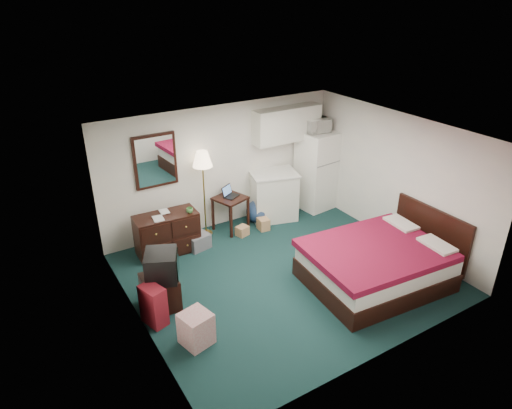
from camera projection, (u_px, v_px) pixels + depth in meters
floor at (284, 274)px, 7.90m from camera, size 5.00×4.50×0.01m
ceiling at (288, 135)px, 6.81m from camera, size 5.00×4.50×0.01m
walls at (286, 210)px, 7.36m from camera, size 5.01×4.51×2.50m
mirror at (155, 161)px, 8.26m from camera, size 0.80×0.06×1.00m
upper_cabinets at (287, 124)px, 9.33m from camera, size 1.50×0.35×0.70m
headboard at (431, 234)px, 8.06m from camera, size 0.06×1.56×1.00m
dresser at (167, 233)px, 8.41m from camera, size 1.16×0.57×0.78m
floor_lamp at (204, 194)px, 8.82m from camera, size 0.45×0.45×1.74m
desk at (231, 213)px, 9.22m from camera, size 0.71×0.71×0.71m
exercise_ball at (258, 211)px, 9.55m from camera, size 0.58×0.58×0.49m
kitchen_counter at (273, 196)px, 9.64m from camera, size 1.07×0.92×1.00m
fridge at (316, 170)px, 9.97m from camera, size 0.78×0.78×1.73m
bed at (375, 265)px, 7.54m from camera, size 2.30×1.87×0.70m
tv_stand at (160, 292)px, 7.02m from camera, size 0.56×0.60×0.52m
suitcase at (154, 305)px, 6.65m from camera, size 0.34×0.44×0.63m
retail_box at (196, 329)px, 6.30m from camera, size 0.47×0.47×0.49m
file_bin at (198, 242)px, 8.63m from camera, size 0.46×0.38×0.29m
cardboard_box_a at (242, 231)px, 9.10m from camera, size 0.27×0.25×0.19m
cardboard_box_b at (263, 224)px, 9.31m from camera, size 0.23×0.26×0.24m
laptop at (231, 192)px, 9.05m from camera, size 0.39×0.37×0.21m
crt_tv at (161, 266)px, 6.82m from camera, size 0.65×0.67×0.44m
microwave at (317, 124)px, 9.50m from camera, size 0.54×0.32×0.35m
book_a at (152, 214)px, 8.00m from camera, size 0.18×0.04×0.25m
book_b at (159, 208)px, 8.25m from camera, size 0.16×0.03×0.22m
mug at (190, 210)px, 8.29m from camera, size 0.13×0.10×0.13m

